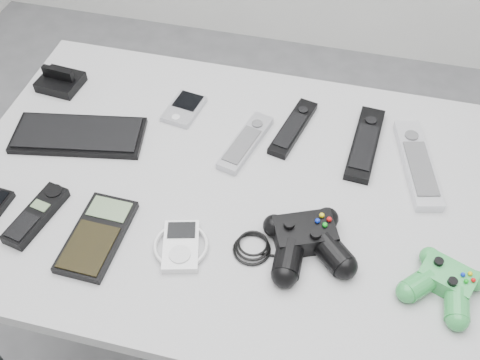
% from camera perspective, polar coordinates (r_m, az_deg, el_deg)
% --- Properties ---
extents(desk, '(1.19, 0.77, 0.80)m').
position_cam_1_polar(desk, '(1.21, 0.50, -2.93)').
color(desk, '#9E9EA0').
rests_on(desk, floor).
extents(pda_keyboard, '(0.30, 0.17, 0.02)m').
position_cam_1_polar(pda_keyboard, '(1.30, -16.08, 4.44)').
color(pda_keyboard, black).
rests_on(pda_keyboard, desk).
extents(dock_bracket, '(0.10, 0.09, 0.05)m').
position_cam_1_polar(dock_bracket, '(1.44, -17.88, 9.87)').
color(dock_bracket, black).
rests_on(dock_bracket, desk).
extents(pda, '(0.09, 0.12, 0.02)m').
position_cam_1_polar(pda, '(1.32, -5.71, 7.26)').
color(pda, '#A7A7AE').
rests_on(pda, desk).
extents(remote_silver_a, '(0.09, 0.19, 0.02)m').
position_cam_1_polar(remote_silver_a, '(1.23, 0.58, 3.89)').
color(remote_silver_a, '#A7A7AE').
rests_on(remote_silver_a, desk).
extents(remote_black_a, '(0.08, 0.19, 0.02)m').
position_cam_1_polar(remote_black_a, '(1.27, 5.43, 5.35)').
color(remote_black_a, black).
rests_on(remote_black_a, desk).
extents(remote_black_b, '(0.07, 0.23, 0.02)m').
position_cam_1_polar(remote_black_b, '(1.26, 12.60, 3.69)').
color(remote_black_b, black).
rests_on(remote_black_b, desk).
extents(remote_silver_b, '(0.11, 0.25, 0.02)m').
position_cam_1_polar(remote_silver_b, '(1.24, 17.59, 1.64)').
color(remote_silver_b, silver).
rests_on(remote_silver_b, desk).
extents(cordless_handset, '(0.08, 0.16, 0.02)m').
position_cam_1_polar(cordless_handset, '(1.17, -20.00, -3.37)').
color(cordless_handset, black).
rests_on(cordless_handset, desk).
extents(calculator, '(0.10, 0.19, 0.02)m').
position_cam_1_polar(calculator, '(1.11, -14.33, -5.49)').
color(calculator, black).
rests_on(calculator, desk).
extents(mp3_player, '(0.13, 0.13, 0.02)m').
position_cam_1_polar(mp3_player, '(1.06, -6.02, -6.63)').
color(mp3_player, silver).
rests_on(mp3_player, desk).
extents(controller_black, '(0.31, 0.26, 0.05)m').
position_cam_1_polar(controller_black, '(1.05, 6.79, -6.08)').
color(controller_black, black).
rests_on(controller_black, desk).
extents(controller_green, '(0.17, 0.18, 0.04)m').
position_cam_1_polar(controller_green, '(1.06, 20.05, -9.74)').
color(controller_green, '#227E39').
rests_on(controller_green, desk).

